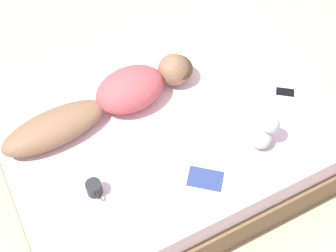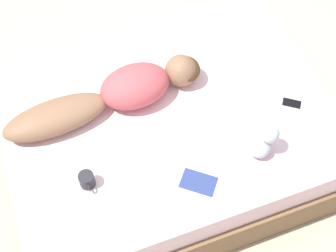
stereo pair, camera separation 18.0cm
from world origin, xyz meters
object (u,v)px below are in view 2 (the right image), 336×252
(person, at_px, (116,94))
(open_magazine, at_px, (203,168))
(cell_phone, at_px, (292,104))
(coffee_mug, at_px, (87,180))

(person, bearing_deg, open_magazine, 23.59)
(open_magazine, distance_m, cell_phone, 0.73)
(person, xyz_separation_m, open_magazine, (0.62, 0.32, -0.09))
(person, bearing_deg, coffee_mug, -37.61)
(open_magazine, height_order, coffee_mug, coffee_mug)
(cell_phone, bearing_deg, coffee_mug, -49.37)
(coffee_mug, height_order, cell_phone, coffee_mug)
(open_magazine, height_order, cell_phone, same)
(cell_phone, bearing_deg, person, -74.19)
(coffee_mug, xyz_separation_m, cell_phone, (-0.10, 1.34, -0.04))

